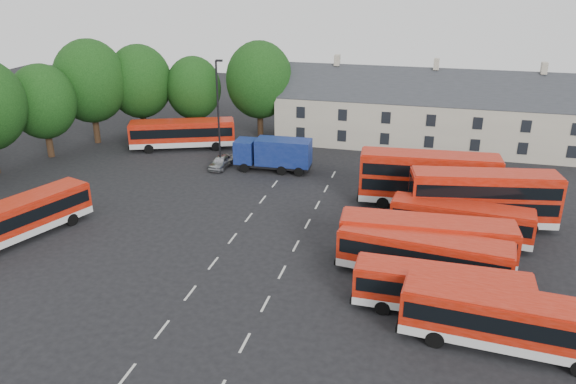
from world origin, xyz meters
name	(u,v)px	position (x,y,z in m)	size (l,w,h in m)	color
ground	(223,250)	(0.00, 0.00, 0.00)	(140.00, 140.00, 0.00)	black
lane_markings	(264,242)	(2.50, 2.00, 0.01)	(5.15, 33.80, 0.01)	beige
treeline	(104,92)	(-20.74, 19.36, 6.68)	(29.92, 32.59, 12.01)	black
terrace_houses	(432,114)	(14.00, 30.00, 3.86)	(35.70, 7.13, 10.06)	beige
bus_row_a	(509,319)	(18.85, -6.92, 1.91)	(11.44, 3.55, 3.18)	silver
bus_row_b	(441,288)	(15.36, -4.32, 1.74)	(10.24, 2.48, 2.89)	silver
bus_row_c	(423,253)	(14.20, -0.46, 1.90)	(11.38, 3.87, 3.15)	silver
bus_row_d	(426,238)	(14.33, 1.67, 2.01)	(11.95, 3.36, 3.34)	silver
bus_row_e	(461,219)	(16.76, 6.04, 1.75)	(10.50, 3.38, 2.92)	silver
bus_dd_south	(483,196)	(18.44, 8.87, 2.64)	(11.56, 4.44, 4.63)	silver
bus_dd_north	(428,177)	(14.17, 12.15, 2.71)	(11.75, 3.48, 4.75)	silver
bus_west	(20,216)	(-15.49, -1.95, 1.88)	(5.97, 11.27, 3.13)	silver
bus_north	(182,132)	(-13.12, 22.18, 1.98)	(11.79, 6.76, 3.29)	silver
box_truck	(274,153)	(-1.07, 17.62, 1.89)	(7.77, 2.68, 3.36)	black
silver_car	(221,162)	(-6.62, 17.11, 0.66)	(1.55, 3.86, 1.31)	#ABADB3
lamppost	(218,112)	(-6.64, 17.09, 5.90)	(0.77, 0.34, 11.06)	black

